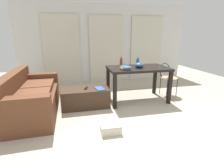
{
  "coord_description": "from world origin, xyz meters",
  "views": [
    {
      "loc": [
        -1.01,
        -1.85,
        1.45
      ],
      "look_at": [
        -0.24,
        1.57,
        0.43
      ],
      "focal_mm": 26.4,
      "sensor_mm": 36.0,
      "label": 1
    }
  ],
  "objects_px": {
    "bottle_far": "(138,62)",
    "scissors": "(160,67)",
    "tv_remote_primary": "(86,88)",
    "magazine": "(100,89)",
    "bowl": "(139,65)",
    "bottle_near": "(121,62)",
    "couch": "(31,98)",
    "coffee_table": "(86,97)",
    "wire_chair": "(167,75)",
    "book_stack": "(125,68)",
    "craft_table": "(138,72)",
    "shoebox": "(111,128)"
  },
  "relations": [
    {
      "from": "bottle_far",
      "to": "scissors",
      "type": "height_order",
      "value": "bottle_far"
    },
    {
      "from": "tv_remote_primary",
      "to": "magazine",
      "type": "bearing_deg",
      "value": -3.97
    },
    {
      "from": "bowl",
      "to": "bottle_near",
      "type": "bearing_deg",
      "value": 149.61
    },
    {
      "from": "couch",
      "to": "bowl",
      "type": "relative_size",
      "value": 9.1
    },
    {
      "from": "coffee_table",
      "to": "wire_chair",
      "type": "relative_size",
      "value": 1.18
    },
    {
      "from": "bowl",
      "to": "magazine",
      "type": "xyz_separation_m",
      "value": [
        -0.91,
        -0.15,
        -0.43
      ]
    },
    {
      "from": "bowl",
      "to": "magazine",
      "type": "height_order",
      "value": "bowl"
    },
    {
      "from": "bottle_far",
      "to": "couch",
      "type": "bearing_deg",
      "value": -167.97
    },
    {
      "from": "bottle_far",
      "to": "scissors",
      "type": "xyz_separation_m",
      "value": [
        0.4,
        -0.38,
        -0.08
      ]
    },
    {
      "from": "couch",
      "to": "coffee_table",
      "type": "bearing_deg",
      "value": 5.65
    },
    {
      "from": "wire_chair",
      "to": "tv_remote_primary",
      "type": "bearing_deg",
      "value": -173.29
    },
    {
      "from": "coffee_table",
      "to": "book_stack",
      "type": "height_order",
      "value": "book_stack"
    },
    {
      "from": "coffee_table",
      "to": "bowl",
      "type": "distance_m",
      "value": 1.36
    },
    {
      "from": "craft_table",
      "to": "book_stack",
      "type": "relative_size",
      "value": 4.56
    },
    {
      "from": "couch",
      "to": "scissors",
      "type": "relative_size",
      "value": 19.51
    },
    {
      "from": "wire_chair",
      "to": "scissors",
      "type": "distance_m",
      "value": 0.47
    },
    {
      "from": "scissors",
      "to": "magazine",
      "type": "relative_size",
      "value": 0.33
    },
    {
      "from": "coffee_table",
      "to": "scissors",
      "type": "xyz_separation_m",
      "value": [
        1.7,
        0.02,
        0.59
      ]
    },
    {
      "from": "craft_table",
      "to": "shoebox",
      "type": "relative_size",
      "value": 4.22
    },
    {
      "from": "bottle_far",
      "to": "bowl",
      "type": "bearing_deg",
      "value": -105.29
    },
    {
      "from": "book_stack",
      "to": "bowl",
      "type": "bearing_deg",
      "value": 17.69
    },
    {
      "from": "coffee_table",
      "to": "bowl",
      "type": "height_order",
      "value": "bowl"
    },
    {
      "from": "bottle_far",
      "to": "scissors",
      "type": "relative_size",
      "value": 2.08
    },
    {
      "from": "wire_chair",
      "to": "tv_remote_primary",
      "type": "xyz_separation_m",
      "value": [
        -2.0,
        -0.24,
        -0.11
      ]
    },
    {
      "from": "craft_table",
      "to": "book_stack",
      "type": "xyz_separation_m",
      "value": [
        -0.34,
        -0.16,
        0.14
      ]
    },
    {
      "from": "coffee_table",
      "to": "book_stack",
      "type": "bearing_deg",
      "value": -3.77
    },
    {
      "from": "scissors",
      "to": "shoebox",
      "type": "relative_size",
      "value": 0.29
    },
    {
      "from": "bottle_near",
      "to": "scissors",
      "type": "relative_size",
      "value": 2.41
    },
    {
      "from": "book_stack",
      "to": "bottle_far",
      "type": "bearing_deg",
      "value": 45.59
    },
    {
      "from": "coffee_table",
      "to": "tv_remote_primary",
      "type": "relative_size",
      "value": 6.36
    },
    {
      "from": "bottle_near",
      "to": "scissors",
      "type": "distance_m",
      "value": 0.89
    },
    {
      "from": "scissors",
      "to": "shoebox",
      "type": "xyz_separation_m",
      "value": [
        -1.39,
        -1.12,
        -0.71
      ]
    },
    {
      "from": "wire_chair",
      "to": "bottle_near",
      "type": "xyz_separation_m",
      "value": [
        -1.18,
        0.03,
        0.36
      ]
    },
    {
      "from": "couch",
      "to": "bottle_near",
      "type": "xyz_separation_m",
      "value": [
        1.89,
        0.37,
        0.56
      ]
    },
    {
      "from": "tv_remote_primary",
      "to": "shoebox",
      "type": "xyz_separation_m",
      "value": [
        0.29,
        -1.1,
        -0.34
      ]
    },
    {
      "from": "coffee_table",
      "to": "scissors",
      "type": "height_order",
      "value": "scissors"
    },
    {
      "from": "bowl",
      "to": "scissors",
      "type": "xyz_separation_m",
      "value": [
        0.5,
        -0.04,
        -0.05
      ]
    },
    {
      "from": "coffee_table",
      "to": "bottle_far",
      "type": "xyz_separation_m",
      "value": [
        1.3,
        0.4,
        0.66
      ]
    },
    {
      "from": "coffee_table",
      "to": "magazine",
      "type": "relative_size",
      "value": 3.48
    },
    {
      "from": "couch",
      "to": "bottle_far",
      "type": "xyz_separation_m",
      "value": [
        2.34,
        0.5,
        0.55
      ]
    },
    {
      "from": "scissors",
      "to": "tv_remote_primary",
      "type": "bearing_deg",
      "value": -179.4
    },
    {
      "from": "bottle_near",
      "to": "magazine",
      "type": "xyz_separation_m",
      "value": [
        -0.56,
        -0.36,
        -0.47
      ]
    },
    {
      "from": "book_stack",
      "to": "couch",
      "type": "bearing_deg",
      "value": -178.59
    },
    {
      "from": "shoebox",
      "to": "bottle_near",
      "type": "bearing_deg",
      "value": 68.42
    },
    {
      "from": "bottle_near",
      "to": "shoebox",
      "type": "bearing_deg",
      "value": -111.58
    },
    {
      "from": "bottle_near",
      "to": "bottle_far",
      "type": "distance_m",
      "value": 0.47
    },
    {
      "from": "shoebox",
      "to": "bottle_far",
      "type": "bearing_deg",
      "value": 56.55
    },
    {
      "from": "couch",
      "to": "bottle_near",
      "type": "bearing_deg",
      "value": 10.99
    },
    {
      "from": "bottle_near",
      "to": "bowl",
      "type": "distance_m",
      "value": 0.41
    },
    {
      "from": "craft_table",
      "to": "magazine",
      "type": "distance_m",
      "value": 0.97
    }
  ]
}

